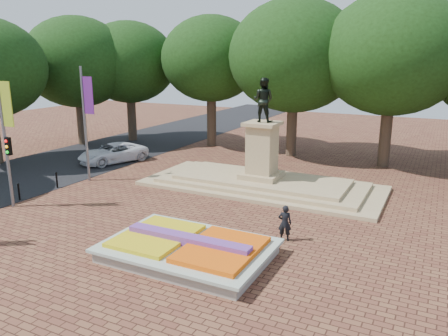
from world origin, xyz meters
name	(u,v)px	position (x,y,z in m)	size (l,w,h in m)	color
ground	(192,235)	(0.00, 0.00, 0.00)	(90.00, 90.00, 0.00)	brown
asphalt_street	(42,170)	(-15.00, 5.00, 0.01)	(9.00, 90.00, 0.02)	black
flower_bed	(189,249)	(1.03, -2.00, 0.38)	(6.30, 4.30, 0.91)	gray
monument	(262,173)	(0.00, 8.00, 0.88)	(14.00, 6.00, 6.40)	tan
tree_row_back	(344,69)	(2.33, 18.00, 6.67)	(44.80, 8.80, 10.43)	#37291E
banner_poles	(0,134)	(-10.08, -1.31, 3.88)	(0.88, 11.17, 7.00)	slate
van	(113,153)	(-12.07, 8.94, 0.70)	(2.31, 5.02, 1.39)	white
pedestrian	(285,223)	(3.78, 1.23, 0.78)	(0.57, 0.37, 1.56)	black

